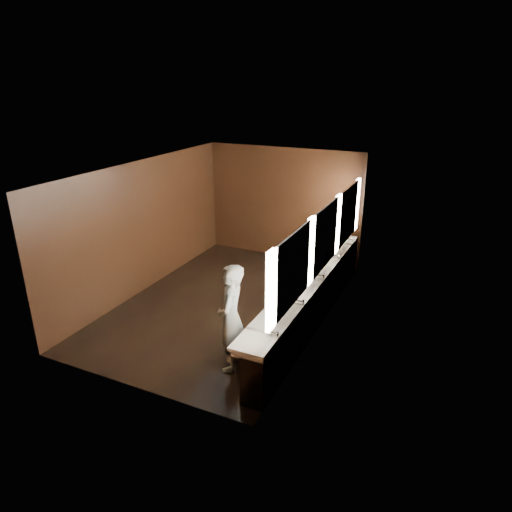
{
  "coord_description": "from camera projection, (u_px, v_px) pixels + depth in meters",
  "views": [
    {
      "loc": [
        4.07,
        -7.39,
        4.38
      ],
      "look_at": [
        0.64,
        0.0,
        1.17
      ],
      "focal_mm": 32.0,
      "sensor_mm": 36.0,
      "label": 1
    }
  ],
  "objects": [
    {
      "name": "mirror_band",
      "position": [
        325.0,
        237.0,
        8.02
      ],
      "size": [
        0.06,
        5.03,
        1.15
      ],
      "color": "white",
      "rests_on": "wall_right"
    },
    {
      "name": "wall_back",
      "position": [
        283.0,
        204.0,
        11.45
      ],
      "size": [
        4.0,
        0.02,
        2.8
      ],
      "primitive_type": "cube",
      "color": "black",
      "rests_on": "floor"
    },
    {
      "name": "ceiling",
      "position": [
        225.0,
        168.0,
        8.41
      ],
      "size": [
        4.0,
        6.0,
        0.02
      ],
      "primitive_type": "cube",
      "color": "#2D2D2B",
      "rests_on": "wall_back"
    },
    {
      "name": "sink_counter",
      "position": [
        312.0,
        299.0,
        8.55
      ],
      "size": [
        0.55,
        5.4,
        1.01
      ],
      "color": "black",
      "rests_on": "floor"
    },
    {
      "name": "wall_right",
      "position": [
        325.0,
        256.0,
        8.14
      ],
      "size": [
        0.02,
        6.0,
        2.8
      ],
      "primitive_type": "cube",
      "color": "black",
      "rests_on": "floor"
    },
    {
      "name": "person",
      "position": [
        231.0,
        318.0,
        7.08
      ],
      "size": [
        0.58,
        0.74,
        1.77
      ],
      "primitive_type": "imported",
      "rotation": [
        0.0,
        0.0,
        -1.3
      ],
      "color": "#90B5D7",
      "rests_on": "floor"
    },
    {
      "name": "wall_left",
      "position": [
        144.0,
        227.0,
        9.71
      ],
      "size": [
        0.02,
        6.0,
        2.8
      ],
      "primitive_type": "cube",
      "color": "black",
      "rests_on": "floor"
    },
    {
      "name": "wall_front",
      "position": [
        125.0,
        305.0,
        6.39
      ],
      "size": [
        4.0,
        0.02,
        2.8
      ],
      "primitive_type": "cube",
      "color": "black",
      "rests_on": "floor"
    },
    {
      "name": "floor",
      "position": [
        228.0,
        304.0,
        9.44
      ],
      "size": [
        6.0,
        6.0,
        0.0
      ],
      "primitive_type": "plane",
      "color": "black",
      "rests_on": "ground"
    },
    {
      "name": "trash_bin",
      "position": [
        277.0,
        335.0,
        7.74
      ],
      "size": [
        0.42,
        0.42,
        0.59
      ],
      "primitive_type": "cylinder",
      "rotation": [
        0.0,
        0.0,
        -0.14
      ],
      "color": "black",
      "rests_on": "floor"
    }
  ]
}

